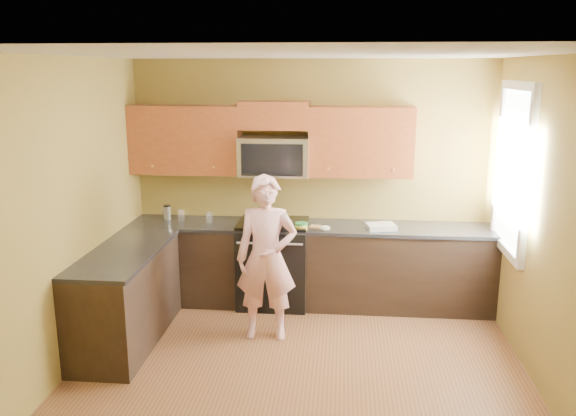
# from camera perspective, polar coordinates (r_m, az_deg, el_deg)

# --- Properties ---
(floor) EXTENTS (4.00, 4.00, 0.00)m
(floor) POSITION_cam_1_polar(r_m,az_deg,el_deg) (5.21, 0.88, -16.40)
(floor) COLOR brown
(floor) RESTS_ON ground
(ceiling) EXTENTS (4.00, 4.00, 0.00)m
(ceiling) POSITION_cam_1_polar(r_m,az_deg,el_deg) (4.52, 1.00, 14.77)
(ceiling) COLOR white
(ceiling) RESTS_ON ground
(wall_back) EXTENTS (4.00, 0.00, 4.00)m
(wall_back) POSITION_cam_1_polar(r_m,az_deg,el_deg) (6.64, 2.29, 2.62)
(wall_back) COLOR olive
(wall_back) RESTS_ON ground
(wall_front) EXTENTS (4.00, 0.00, 4.00)m
(wall_front) POSITION_cam_1_polar(r_m,az_deg,el_deg) (2.82, -2.33, -12.75)
(wall_front) COLOR olive
(wall_front) RESTS_ON ground
(wall_left) EXTENTS (0.00, 4.00, 4.00)m
(wall_left) POSITION_cam_1_polar(r_m,az_deg,el_deg) (5.24, -21.46, -1.27)
(wall_left) COLOR olive
(wall_left) RESTS_ON ground
(wall_right) EXTENTS (0.00, 4.00, 4.00)m
(wall_right) POSITION_cam_1_polar(r_m,az_deg,el_deg) (4.96, 24.66, -2.35)
(wall_right) COLOR olive
(wall_right) RESTS_ON ground
(cabinet_back_run) EXTENTS (4.00, 0.60, 0.88)m
(cabinet_back_run) POSITION_cam_1_polar(r_m,az_deg,el_deg) (6.58, 2.07, -5.67)
(cabinet_back_run) COLOR black
(cabinet_back_run) RESTS_ON floor
(cabinet_left_run) EXTENTS (0.60, 1.60, 0.88)m
(cabinet_left_run) POSITION_cam_1_polar(r_m,az_deg,el_deg) (5.91, -15.46, -8.45)
(cabinet_left_run) COLOR black
(cabinet_left_run) RESTS_ON floor
(countertop_back) EXTENTS (4.00, 0.62, 0.04)m
(countertop_back) POSITION_cam_1_polar(r_m,az_deg,el_deg) (6.44, 2.10, -1.83)
(countertop_back) COLOR black
(countertop_back) RESTS_ON cabinet_back_run
(countertop_left) EXTENTS (0.62, 1.60, 0.04)m
(countertop_left) POSITION_cam_1_polar(r_m,az_deg,el_deg) (5.76, -15.66, -4.20)
(countertop_left) COLOR black
(countertop_left) RESTS_ON cabinet_left_run
(stove) EXTENTS (0.76, 0.65, 0.95)m
(stove) POSITION_cam_1_polar(r_m,az_deg,el_deg) (6.58, -1.43, -5.35)
(stove) COLOR black
(stove) RESTS_ON floor
(microwave) EXTENTS (0.76, 0.40, 0.42)m
(microwave) POSITION_cam_1_polar(r_m,az_deg,el_deg) (6.46, -1.35, 3.23)
(microwave) COLOR silver
(microwave) RESTS_ON wall_back
(upper_cab_left) EXTENTS (1.22, 0.33, 0.75)m
(upper_cab_left) POSITION_cam_1_polar(r_m,az_deg,el_deg) (6.68, -9.80, 3.38)
(upper_cab_left) COLOR brown
(upper_cab_left) RESTS_ON wall_back
(upper_cab_right) EXTENTS (1.12, 0.33, 0.75)m
(upper_cab_right) POSITION_cam_1_polar(r_m,az_deg,el_deg) (6.45, 7.02, 3.12)
(upper_cab_right) COLOR brown
(upper_cab_right) RESTS_ON wall_back
(upper_cab_over_mw) EXTENTS (0.76, 0.33, 0.30)m
(upper_cab_over_mw) POSITION_cam_1_polar(r_m,az_deg,el_deg) (6.41, -1.35, 9.01)
(upper_cab_over_mw) COLOR brown
(upper_cab_over_mw) RESTS_ON wall_back
(window) EXTENTS (0.06, 1.06, 1.66)m
(window) POSITION_cam_1_polar(r_m,az_deg,el_deg) (6.01, 21.11, 3.50)
(window) COLOR white
(window) RESTS_ON wall_right
(woman) EXTENTS (0.60, 0.41, 1.62)m
(woman) POSITION_cam_1_polar(r_m,az_deg,el_deg) (5.68, -2.10, -4.90)
(woman) COLOR pink
(woman) RESTS_ON floor
(frying_pan) EXTENTS (0.33, 0.48, 0.06)m
(frying_pan) POSITION_cam_1_polar(r_m,az_deg,el_deg) (6.30, -0.66, -1.69)
(frying_pan) COLOR black
(frying_pan) RESTS_ON stove
(butter_tub) EXTENTS (0.15, 0.15, 0.10)m
(butter_tub) POSITION_cam_1_polar(r_m,az_deg,el_deg) (6.25, 1.30, -2.11)
(butter_tub) COLOR yellow
(butter_tub) RESTS_ON countertop_back
(toast_slice) EXTENTS (0.13, 0.13, 0.01)m
(toast_slice) POSITION_cam_1_polar(r_m,az_deg,el_deg) (6.34, 2.67, -1.82)
(toast_slice) COLOR #B27F47
(toast_slice) RESTS_ON countertop_back
(napkin_a) EXTENTS (0.14, 0.15, 0.06)m
(napkin_a) POSITION_cam_1_polar(r_m,az_deg,el_deg) (6.19, 3.64, -2.00)
(napkin_a) COLOR silver
(napkin_a) RESTS_ON countertop_back
(napkin_b) EXTENTS (0.15, 0.16, 0.07)m
(napkin_b) POSITION_cam_1_polar(r_m,az_deg,el_deg) (6.41, 9.16, -1.56)
(napkin_b) COLOR silver
(napkin_b) RESTS_ON countertop_back
(dish_towel) EXTENTS (0.34, 0.30, 0.05)m
(dish_towel) POSITION_cam_1_polar(r_m,az_deg,el_deg) (6.35, 9.03, -1.78)
(dish_towel) COLOR white
(dish_towel) RESTS_ON countertop_back
(travel_mug) EXTENTS (0.09, 0.09, 0.17)m
(travel_mug) POSITION_cam_1_polar(r_m,az_deg,el_deg) (6.81, -11.64, -1.08)
(travel_mug) COLOR silver
(travel_mug) RESTS_ON countertop_back
(glass_a) EXTENTS (0.09, 0.09, 0.12)m
(glass_a) POSITION_cam_1_polar(r_m,az_deg,el_deg) (6.87, -11.93, -0.44)
(glass_a) COLOR silver
(glass_a) RESTS_ON countertop_back
(glass_b) EXTENTS (0.08, 0.08, 0.12)m
(glass_b) POSITION_cam_1_polar(r_m,az_deg,el_deg) (6.71, -10.35, -0.71)
(glass_b) COLOR silver
(glass_b) RESTS_ON countertop_back
(glass_c) EXTENTS (0.07, 0.07, 0.12)m
(glass_c) POSITION_cam_1_polar(r_m,az_deg,el_deg) (6.57, -7.67, -0.90)
(glass_c) COLOR silver
(glass_c) RESTS_ON countertop_back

